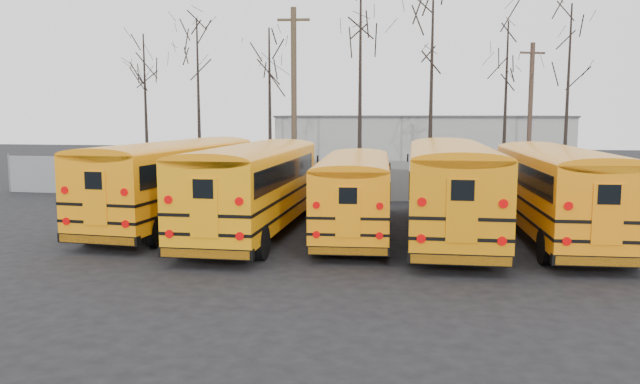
% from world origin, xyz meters
% --- Properties ---
extents(ground, '(120.00, 120.00, 0.00)m').
position_xyz_m(ground, '(0.00, 0.00, 0.00)').
color(ground, black).
rests_on(ground, ground).
extents(fence, '(40.00, 0.04, 2.00)m').
position_xyz_m(fence, '(0.00, 12.00, 1.00)').
color(fence, gray).
rests_on(fence, ground).
extents(distant_building, '(22.00, 8.00, 4.00)m').
position_xyz_m(distant_building, '(2.00, 32.00, 2.00)').
color(distant_building, '#A9A8A4').
rests_on(distant_building, ground).
extents(bus_a, '(3.49, 11.97, 3.31)m').
position_xyz_m(bus_a, '(-6.78, 3.80, 1.94)').
color(bus_a, black).
rests_on(bus_a, ground).
extents(bus_b, '(2.83, 11.76, 3.28)m').
position_xyz_m(bus_b, '(-3.27, 2.53, 1.92)').
color(bus_b, black).
rests_on(bus_b, ground).
extents(bus_c, '(3.19, 10.52, 2.90)m').
position_xyz_m(bus_c, '(0.20, 3.18, 1.70)').
color(bus_c, black).
rests_on(bus_c, ground).
extents(bus_d, '(3.12, 12.10, 3.36)m').
position_xyz_m(bus_d, '(3.50, 3.10, 1.97)').
color(bus_d, black).
rests_on(bus_d, ground).
extents(bus_e, '(3.27, 11.63, 3.22)m').
position_xyz_m(bus_e, '(7.07, 3.44, 1.89)').
color(bus_e, black).
rests_on(bus_e, ground).
extents(utility_pole_left, '(1.78, 0.32, 10.01)m').
position_xyz_m(utility_pole_left, '(-4.69, 15.39, 5.14)').
color(utility_pole_left, '#473928').
rests_on(utility_pole_left, ground).
extents(utility_pole_right, '(1.37, 0.63, 8.05)m').
position_xyz_m(utility_pole_right, '(8.06, 16.88, 4.13)').
color(utility_pole_right, '#463227').
rests_on(utility_pole_right, ground).
extents(tree_0, '(0.26, 0.26, 9.12)m').
position_xyz_m(tree_0, '(-14.64, 17.83, 4.56)').
color(tree_0, black).
rests_on(tree_0, ground).
extents(tree_1, '(0.26, 0.26, 9.66)m').
position_xyz_m(tree_1, '(-10.47, 15.99, 4.83)').
color(tree_1, black).
rests_on(tree_1, ground).
extents(tree_2, '(0.26, 0.26, 9.08)m').
position_xyz_m(tree_2, '(-6.28, 16.17, 4.54)').
color(tree_2, black).
rests_on(tree_2, ground).
extents(tree_3, '(0.26, 0.26, 11.60)m').
position_xyz_m(tree_3, '(-1.06, 15.64, 5.80)').
color(tree_3, black).
rests_on(tree_3, ground).
extents(tree_4, '(0.26, 0.26, 10.89)m').
position_xyz_m(tree_4, '(2.77, 13.91, 5.45)').
color(tree_4, black).
rests_on(tree_4, ground).
extents(tree_5, '(0.26, 0.26, 9.32)m').
position_xyz_m(tree_5, '(6.83, 17.57, 4.66)').
color(tree_5, black).
rests_on(tree_5, ground).
extents(tree_6, '(0.26, 0.26, 9.72)m').
position_xyz_m(tree_6, '(9.55, 14.92, 4.86)').
color(tree_6, black).
rests_on(tree_6, ground).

